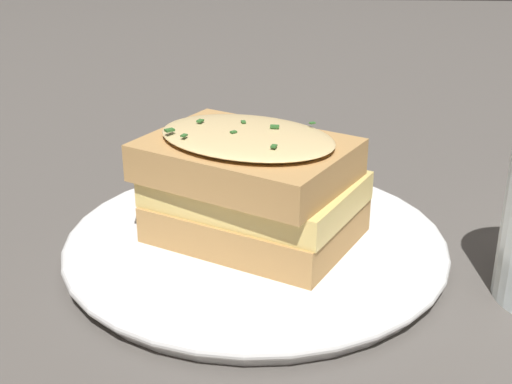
# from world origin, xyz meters

# --- Properties ---
(ground_plane) EXTENTS (2.40, 2.40, 0.00)m
(ground_plane) POSITION_xyz_m (0.00, 0.00, 0.00)
(ground_plane) COLOR #514C47
(dinner_plate) EXTENTS (0.27, 0.27, 0.02)m
(dinner_plate) POSITION_xyz_m (0.01, 0.00, 0.01)
(dinner_plate) COLOR white
(dinner_plate) RESTS_ON ground_plane
(sandwich) EXTENTS (0.15, 0.17, 0.08)m
(sandwich) POSITION_xyz_m (0.01, -0.00, 0.05)
(sandwich) COLOR #B2844C
(sandwich) RESTS_ON dinner_plate
(fork) EXTENTS (0.19, 0.04, 0.00)m
(fork) POSITION_xyz_m (-0.25, -0.06, 0.00)
(fork) COLOR silver
(fork) RESTS_ON ground_plane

